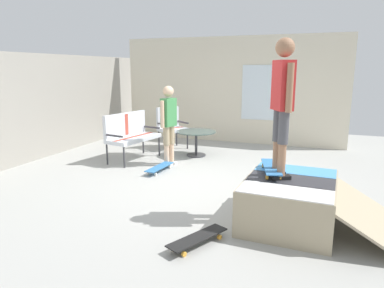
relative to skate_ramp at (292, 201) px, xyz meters
The scene contains 12 objects.
ground_plane 1.94m from the skate_ramp, 57.79° to the left, with size 12.00×12.00×0.10m, color #A8A8A3.
back_wall_cinderblock 5.77m from the skate_ramp, 79.74° to the left, with size 9.00×0.20×2.28m.
house_facade 5.37m from the skate_ramp, 23.57° to the left, with size 0.23×6.00×2.79m.
skate_ramp is the anchor object (origin of this frame).
patio_bench 4.19m from the skate_ramp, 60.07° to the left, with size 1.33×0.77×1.02m.
patio_chair_near_house 4.77m from the skate_ramp, 43.46° to the left, with size 0.82×0.80×1.02m.
patio_table 3.76m from the skate_ramp, 39.41° to the left, with size 0.90×0.90×0.57m.
person_watching 3.37m from the skate_ramp, 53.09° to the left, with size 0.47×0.30×1.62m.
person_skater 1.33m from the skate_ramp, 80.65° to the left, with size 0.43×0.35×1.74m.
skateboard_by_bench 3.00m from the skate_ramp, 60.73° to the left, with size 0.81×0.26×0.10m.
skateboard_spare 1.38m from the skate_ramp, 136.69° to the left, with size 0.81×0.53×0.10m.
skateboard_on_ramp 0.52m from the skate_ramp, 60.91° to the left, with size 0.82×0.39×0.10m.
Camera 1 is at (-5.43, -1.92, 1.96)m, focal length 32.69 mm.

